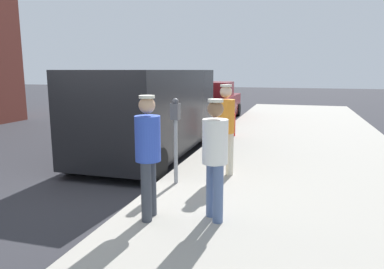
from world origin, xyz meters
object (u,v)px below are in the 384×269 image
Objects in this scene: pedestrian_in_orange at (225,124)px; fire_hydrant at (232,122)px; pedestrian_in_white at (215,152)px; parked_sedan_ahead at (212,103)px; parked_van at (152,110)px; pedestrian_in_blue at (148,149)px; parking_meter_near at (176,126)px.

pedestrian_in_orange is 4.29m from fire_hydrant.
parked_sedan_ahead is (-2.55, 10.59, -0.33)m from pedestrian_in_white.
parked_van is (-2.51, 3.82, 0.08)m from pedestrian_in_white.
pedestrian_in_blue is 0.89m from pedestrian_in_white.
fire_hydrant is (-0.05, 6.47, -0.54)m from pedestrian_in_blue.
parking_meter_near is 1.03m from pedestrian_in_orange.
pedestrian_in_white is at bearing 14.00° from pedestrian_in_blue.
parked_sedan_ahead is at bearing 103.53° from pedestrian_in_white.
parking_meter_near is 0.29× the size of parked_van.
parking_meter_near is at bearing -80.59° from parked_sedan_ahead.
pedestrian_in_orange is 1.06× the size of pedestrian_in_white.
pedestrian_in_white is (0.86, 0.21, -0.03)m from pedestrian_in_blue.
parked_van is at bearing 112.28° from pedestrian_in_blue.
pedestrian_in_orange is at bearing 97.58° from pedestrian_in_white.
parked_van is (-1.50, 2.48, -0.03)m from parking_meter_near.
parking_meter_near is 1.77× the size of fire_hydrant.
parking_meter_near is 4.96m from fire_hydrant.
pedestrian_in_blue is 4.36m from parked_van.
pedestrian_in_orange is (0.74, 0.71, -0.03)m from parking_meter_near.
parked_sedan_ahead is (-1.53, 9.25, -0.43)m from parking_meter_near.
pedestrian_in_orange is at bearing -81.33° from fire_hydrant.
pedestrian_in_orange is 2.07m from pedestrian_in_white.
fire_hydrant is at bearing 90.46° from pedestrian_in_blue.
pedestrian_in_orange reaches higher than parked_sedan_ahead.
parked_van is 6.78m from parked_sedan_ahead.
pedestrian_in_orange is 0.33× the size of parked_van.
pedestrian_in_blue is 1.03× the size of pedestrian_in_white.
pedestrian_in_orange reaches higher than parking_meter_near.
fire_hydrant is at bearing 88.84° from parking_meter_near.
parked_van is at bearing 123.38° from pedestrian_in_white.
pedestrian_in_white is 6.34m from fire_hydrant.
parked_van is at bearing 141.75° from pedestrian_in_orange.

